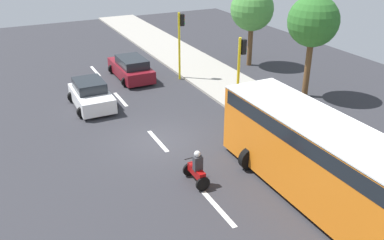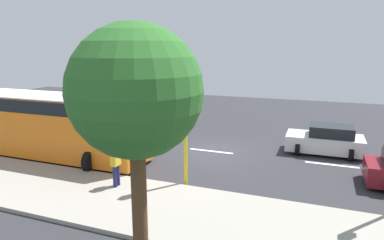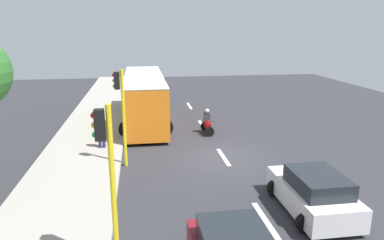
% 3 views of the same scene
% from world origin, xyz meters
% --- Properties ---
extents(ground_plane, '(40.00, 60.00, 0.10)m').
position_xyz_m(ground_plane, '(0.00, 0.00, -0.05)').
color(ground_plane, '#2D2D33').
extents(sidewalk, '(4.00, 60.00, 0.15)m').
position_xyz_m(sidewalk, '(7.00, 0.00, 0.07)').
color(sidewalk, '#9E998E').
rests_on(sidewalk, ground).
extents(lane_stripe_north, '(0.20, 2.40, 0.01)m').
position_xyz_m(lane_stripe_north, '(0.00, -6.00, 0.01)').
color(lane_stripe_north, white).
rests_on(lane_stripe_north, ground).
extents(lane_stripe_mid, '(0.20, 2.40, 0.01)m').
position_xyz_m(lane_stripe_mid, '(0.00, 0.00, 0.01)').
color(lane_stripe_mid, white).
rests_on(lane_stripe_mid, ground).
extents(lane_stripe_south, '(0.20, 2.40, 0.01)m').
position_xyz_m(lane_stripe_south, '(0.00, 6.00, 0.01)').
color(lane_stripe_south, white).
rests_on(lane_stripe_south, ground).
extents(lane_stripe_far_south, '(0.20, 2.40, 0.01)m').
position_xyz_m(lane_stripe_far_south, '(0.00, 12.00, 0.01)').
color(lane_stripe_far_south, white).
rests_on(lane_stripe_far_south, ground).
extents(car_white, '(2.29, 3.81, 1.52)m').
position_xyz_m(car_white, '(-1.80, 5.69, 0.71)').
color(car_white, white).
rests_on(car_white, ground).
extents(car_maroon, '(2.33, 4.58, 1.52)m').
position_xyz_m(car_maroon, '(1.86, 9.39, 0.71)').
color(car_maroon, maroon).
rests_on(car_maroon, ground).
extents(city_bus, '(3.20, 11.00, 3.16)m').
position_xyz_m(city_bus, '(3.70, -7.63, 1.85)').
color(city_bus, orange).
rests_on(city_bus, ground).
extents(motorcycle, '(0.60, 1.30, 1.53)m').
position_xyz_m(motorcycle, '(0.04, -4.11, 0.64)').
color(motorcycle, black).
rests_on(motorcycle, ground).
extents(pedestrian_near_signal, '(0.40, 0.24, 1.69)m').
position_xyz_m(pedestrian_near_signal, '(6.05, -1.96, 1.06)').
color(pedestrian_near_signal, '#1E1E4C').
rests_on(pedestrian_near_signal, sidewalk).
extents(traffic_light_corner, '(0.49, 0.24, 4.50)m').
position_xyz_m(traffic_light_corner, '(4.85, 0.44, 2.93)').
color(traffic_light_corner, yellow).
rests_on(traffic_light_corner, ground).
extents(traffic_light_midblock, '(0.49, 0.24, 4.50)m').
position_xyz_m(traffic_light_midblock, '(4.85, 7.76, 2.93)').
color(traffic_light_midblock, yellow).
rests_on(traffic_light_midblock, ground).
extents(street_tree_center, '(2.96, 2.96, 6.07)m').
position_xyz_m(street_tree_center, '(10.35, 1.55, 4.54)').
color(street_tree_center, brown).
rests_on(street_tree_center, ground).
extents(street_tree_north, '(3.09, 3.09, 5.68)m').
position_xyz_m(street_tree_north, '(10.76, 8.36, 4.10)').
color(street_tree_north, brown).
rests_on(street_tree_north, ground).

